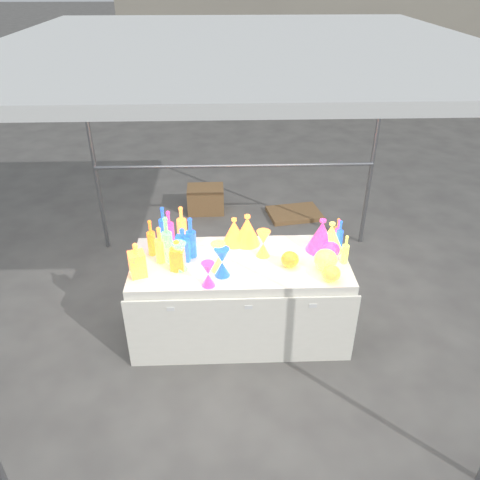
{
  "coord_description": "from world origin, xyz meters",
  "views": [
    {
      "loc": [
        -0.12,
        -3.25,
        2.9
      ],
      "look_at": [
        0.0,
        0.0,
        0.95
      ],
      "focal_mm": 35.0,
      "sensor_mm": 36.0,
      "label": 1
    }
  ],
  "objects_px": {
    "globe_0": "(331,274)",
    "display_table": "(240,297)",
    "decanter_0": "(137,259)",
    "lampshade_0": "(234,231)",
    "cardboard_box_closed": "(206,199)",
    "bottle_0": "(182,224)",
    "hourglass_0": "(177,259)"
  },
  "relations": [
    {
      "from": "bottle_0",
      "to": "globe_0",
      "type": "relative_size",
      "value": 2.33
    },
    {
      "from": "globe_0",
      "to": "hourglass_0",
      "type": "bearing_deg",
      "value": 170.91
    },
    {
      "from": "display_table",
      "to": "lampshade_0",
      "type": "xyz_separation_m",
      "value": [
        -0.04,
        0.29,
        0.5
      ]
    },
    {
      "from": "globe_0",
      "to": "display_table",
      "type": "bearing_deg",
      "value": 156.98
    },
    {
      "from": "bottle_0",
      "to": "lampshade_0",
      "type": "height_order",
      "value": "bottle_0"
    },
    {
      "from": "decanter_0",
      "to": "display_table",
      "type": "bearing_deg",
      "value": -7.43
    },
    {
      "from": "hourglass_0",
      "to": "lampshade_0",
      "type": "distance_m",
      "value": 0.61
    },
    {
      "from": "cardboard_box_closed",
      "to": "lampshade_0",
      "type": "bearing_deg",
      "value": -82.15
    },
    {
      "from": "display_table",
      "to": "decanter_0",
      "type": "bearing_deg",
      "value": -168.46
    },
    {
      "from": "display_table",
      "to": "cardboard_box_closed",
      "type": "relative_size",
      "value": 3.87
    },
    {
      "from": "decanter_0",
      "to": "globe_0",
      "type": "height_order",
      "value": "decanter_0"
    },
    {
      "from": "cardboard_box_closed",
      "to": "hourglass_0",
      "type": "distance_m",
      "value": 2.57
    },
    {
      "from": "decanter_0",
      "to": "lampshade_0",
      "type": "xyz_separation_m",
      "value": [
        0.77,
        0.46,
        -0.02
      ]
    },
    {
      "from": "cardboard_box_closed",
      "to": "globe_0",
      "type": "distance_m",
      "value": 2.94
    },
    {
      "from": "bottle_0",
      "to": "hourglass_0",
      "type": "distance_m",
      "value": 0.46
    },
    {
      "from": "display_table",
      "to": "hourglass_0",
      "type": "relative_size",
      "value": 9.25
    },
    {
      "from": "hourglass_0",
      "to": "lampshade_0",
      "type": "bearing_deg",
      "value": 39.9
    },
    {
      "from": "cardboard_box_closed",
      "to": "globe_0",
      "type": "bearing_deg",
      "value": -69.33
    },
    {
      "from": "decanter_0",
      "to": "lampshade_0",
      "type": "distance_m",
      "value": 0.9
    },
    {
      "from": "display_table",
      "to": "bottle_0",
      "type": "distance_m",
      "value": 0.82
    },
    {
      "from": "display_table",
      "to": "bottle_0",
      "type": "xyz_separation_m",
      "value": [
        -0.5,
        0.35,
        0.55
      ]
    },
    {
      "from": "cardboard_box_closed",
      "to": "decanter_0",
      "type": "bearing_deg",
      "value": -100.99
    },
    {
      "from": "bottle_0",
      "to": "globe_0",
      "type": "xyz_separation_m",
      "value": [
        1.19,
        -0.65,
        -0.11
      ]
    },
    {
      "from": "display_table",
      "to": "lampshade_0",
      "type": "height_order",
      "value": "lampshade_0"
    },
    {
      "from": "decanter_0",
      "to": "globe_0",
      "type": "bearing_deg",
      "value": -23.89
    },
    {
      "from": "lampshade_0",
      "to": "globe_0",
      "type": "bearing_deg",
      "value": -31.38
    },
    {
      "from": "display_table",
      "to": "decanter_0",
      "type": "height_order",
      "value": "decanter_0"
    },
    {
      "from": "bottle_0",
      "to": "decanter_0",
      "type": "xyz_separation_m",
      "value": [
        -0.31,
        -0.52,
        -0.02
      ]
    },
    {
      "from": "bottle_0",
      "to": "decanter_0",
      "type": "relative_size",
      "value": 1.15
    },
    {
      "from": "display_table",
      "to": "decanter_0",
      "type": "distance_m",
      "value": 0.98
    },
    {
      "from": "bottle_0",
      "to": "cardboard_box_closed",
      "type": "bearing_deg",
      "value": 86.31
    },
    {
      "from": "bottle_0",
      "to": "globe_0",
      "type": "distance_m",
      "value": 1.36
    }
  ]
}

